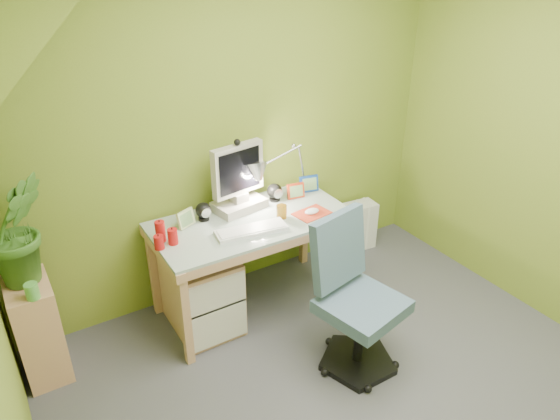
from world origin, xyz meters
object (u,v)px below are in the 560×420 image
desk (253,264)px  desk_lamp (295,157)px  radiator (352,227)px  side_ledge (38,330)px  potted_plant (18,230)px  monitor (238,174)px  task_chair (362,305)px

desk → desk_lamp: desk_lamp is taller
desk_lamp → radiator: 1.00m
side_ledge → potted_plant: size_ratio=1.00×
monitor → desk_lamp: (0.45, 0.00, 0.03)m
desk → potted_plant: 1.48m
desk_lamp → task_chair: (-0.19, -1.02, -0.53)m
desk → radiator: 1.10m
side_ledge → monitor: bearing=3.6°
desk_lamp → potted_plant: size_ratio=0.90×
side_ledge → radiator: 2.45m
desk_lamp → task_chair: bearing=-94.0°
desk → task_chair: task_chair is taller
potted_plant → task_chair: potted_plant is taller
monitor → desk: bearing=-99.3°
monitor → task_chair: monitor is taller
monitor → task_chair: bearing=-85.0°
desk → side_ledge: 1.38m
monitor → potted_plant: 1.34m
side_ledge → radiator: side_ledge is taller
monitor → desk_lamp: bearing=-9.3°
desk → desk_lamp: (0.45, 0.18, 0.63)m
task_chair → radiator: (0.81, 1.08, -0.25)m
radiator → desk: bearing=-161.8°
desk_lamp → potted_plant: 1.79m
radiator → monitor: bearing=-171.2°
monitor → side_ledge: (-1.37, -0.09, -0.64)m
desk → side_ledge: (-1.37, 0.09, -0.03)m
monitor → radiator: monitor is taller
desk → radiator: bearing=13.5°
desk_lamp → side_ledge: desk_lamp is taller
desk → side_ledge: bearing=176.7°
desk → side_ledge: desk is taller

